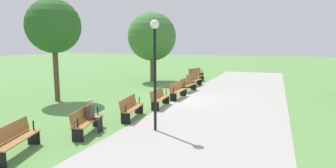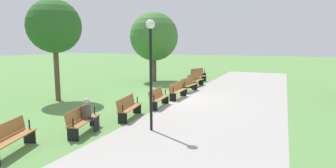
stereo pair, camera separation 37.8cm
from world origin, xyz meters
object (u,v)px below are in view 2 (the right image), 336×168
Objects in this scene: bench_3 at (189,84)px; bench_6 at (129,107)px; bench_2 at (195,80)px; bench_7 at (82,120)px; tree_0 at (54,27)px; tree_1 at (154,37)px; bench_1 at (198,76)px; person_seated at (89,114)px; bench_8 at (10,137)px; lamp_post at (151,54)px; bench_0 at (198,73)px; bench_4 at (177,90)px; bench_5 at (158,97)px.

bench_3 is 7.19m from bench_6.
bench_7 is at bearing 6.92° from bench_2.
bench_3 is at bearing 161.61° from bench_7.
tree_1 is at bearing 170.31° from tree_0.
bench_6 is 6.76m from tree_0.
person_seated is (14.03, 0.09, 0.16)m from bench_1.
tree_0 is (5.44, -5.78, 3.53)m from bench_3.
bench_8 is at bearing -30.14° from person_seated.
bench_2 is 0.48× the size of lamp_post.
bench_2 is 14.28m from bench_8.
bench_1 is 1.00× the size of bench_7.
tree_0 is (10.17, -5.02, 3.53)m from bench_1.
bench_2 is at bearing 163.90° from bench_7.
bench_2 is at bearing 144.90° from tree_0.
tree_0 is at bearing -140.84° from person_seated.
bench_7 is at bearing 14.64° from tree_1.
bench_0 and bench_4 have the same top height.
lamp_post is at bearing 24.75° from tree_1.
tree_0 is at bearing -88.33° from bench_5.
person_seated reaches higher than bench_0.
bench_6 is 2.15m from person_seated.
bench_8 is at bearing 34.20° from tree_0.
bench_3 is at bearing 154.71° from bench_8.
bench_0 is 7.19m from bench_3.
bench_6 is at bearing 155.66° from person_seated.
bench_6 and bench_7 have the same top height.
bench_3 and bench_7 have the same top height.
bench_8 is 2.67m from person_seated.
lamp_post is at bearing 22.92° from bench_1.
bench_2 is 4.80m from bench_4.
tree_0 is at bearing -9.69° from tree_1.
tree_0 is (-4.10, -5.02, 3.53)m from bench_7.
bench_6 is at bearing -4.58° from bench_4.
bench_3 is at bearing 48.75° from tree_1.
tree_1 is at bearing -169.33° from bench_6.
bench_3 is 0.99× the size of bench_8.
lamp_post is at bearing 17.79° from bench_2.
tree_1 is (-3.70, -4.22, 3.19)m from bench_3.
bench_1 is 16.60m from bench_8.
bench_8 is 1.56× the size of person_seated.
bench_3 is 8.69m from tree_0.
lamp_post is at bearing 28.58° from bench_0.
bench_4 is 8.13m from tree_1.
tree_0 is 7.79m from lamp_post.
bench_0 is 16.35m from person_seated.
tree_0 is (7.82, -5.50, 3.53)m from bench_2.
person_seated is at bearing -13.20° from bench_5.
bench_5 is 4.54m from person_seated.
bench_7 is (2.35, -0.48, 0.00)m from bench_6.
tree_1 is (-10.89, -3.94, 3.19)m from bench_6.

